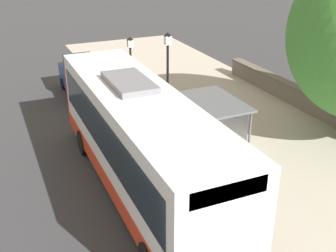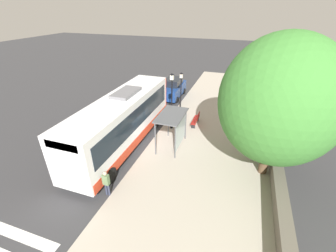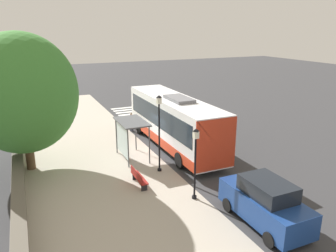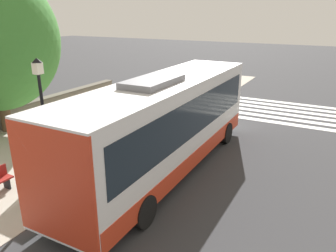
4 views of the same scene
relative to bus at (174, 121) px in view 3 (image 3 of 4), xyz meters
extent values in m
plane|color=#353538|center=(-1.72, -0.21, -1.98)|extent=(120.00, 120.00, 0.00)
cube|color=#ADA393|center=(-6.22, -0.21, -1.97)|extent=(9.00, 44.00, 0.02)
cube|color=silver|center=(3.28, 8.29, -1.97)|extent=(9.00, 0.50, 0.01)
cube|color=silver|center=(3.28, 9.24, -1.97)|extent=(9.00, 0.50, 0.01)
cube|color=silver|center=(3.28, 10.19, -1.97)|extent=(9.00, 0.50, 0.01)
cube|color=silver|center=(3.28, 11.14, -1.97)|extent=(9.00, 0.50, 0.01)
cube|color=silver|center=(3.28, 12.09, -1.97)|extent=(9.00, 0.50, 0.01)
cube|color=silver|center=(3.28, 13.04, -1.97)|extent=(9.00, 0.50, 0.01)
cube|color=#6B6356|center=(-10.27, -0.21, -1.51)|extent=(0.50, 20.00, 0.93)
cube|color=#5B5449|center=(-10.27, -0.21, -1.01)|extent=(0.60, 20.00, 0.08)
cube|color=white|center=(0.00, 0.02, 0.05)|extent=(2.56, 11.24, 3.16)
cube|color=black|center=(0.00, 0.02, 0.47)|extent=(2.60, 10.34, 1.39)
cube|color=red|center=(0.00, 0.02, -1.21)|extent=(2.60, 11.02, 0.63)
cube|color=red|center=(0.00, -5.57, 0.05)|extent=(2.60, 0.06, 3.04)
cube|color=black|center=(0.00, 5.60, 1.32)|extent=(1.92, 0.08, 0.44)
cube|color=slate|center=(0.00, -0.83, 1.75)|extent=(1.28, 2.47, 0.22)
cylinder|color=black|center=(-1.20, 3.95, -1.48)|extent=(0.30, 1.00, 1.00)
cylinder|color=black|center=(1.20, 3.95, -1.48)|extent=(0.30, 1.00, 1.00)
cylinder|color=black|center=(-1.20, -3.47, -1.48)|extent=(0.30, 1.00, 1.00)
cylinder|color=black|center=(1.20, -3.47, -1.48)|extent=(0.30, 1.00, 1.00)
cylinder|color=#515459|center=(-2.68, -2.11, -0.73)|extent=(0.08, 0.08, 2.49)
cylinder|color=#515459|center=(-2.68, 0.54, -0.73)|extent=(0.08, 0.08, 2.49)
cylinder|color=#515459|center=(-4.06, -2.11, -0.73)|extent=(0.08, 0.08, 2.49)
cylinder|color=#515459|center=(-4.06, 0.54, -0.73)|extent=(0.08, 0.08, 2.49)
cube|color=#515459|center=(-3.37, -0.79, 0.55)|extent=(1.68, 2.95, 0.08)
cube|color=silver|center=(-4.04, -0.79, -0.61)|extent=(0.03, 2.39, 1.99)
cylinder|color=#2D3347|center=(-1.68, 4.85, -1.60)|extent=(0.12, 0.12, 0.76)
cylinder|color=#2D3347|center=(-1.52, 4.85, -1.60)|extent=(0.12, 0.12, 0.76)
cube|color=#59724C|center=(-1.60, 4.85, -0.91)|extent=(0.34, 0.22, 0.61)
sphere|color=tan|center=(-1.60, 4.85, -0.50)|extent=(0.21, 0.21, 0.21)
cube|color=maroon|center=(-4.26, -4.66, -1.53)|extent=(0.40, 1.84, 0.06)
cube|color=maroon|center=(-4.43, -4.66, -1.30)|extent=(0.04, 1.84, 0.40)
cube|color=black|center=(-4.26, -5.40, -1.75)|extent=(0.32, 0.06, 0.45)
cube|color=black|center=(-4.26, -3.93, -1.75)|extent=(0.32, 0.06, 0.45)
cylinder|color=black|center=(-2.54, -3.40, -1.90)|extent=(0.24, 0.24, 0.16)
cylinder|color=black|center=(-2.54, -3.40, 0.11)|extent=(0.10, 0.10, 4.17)
cube|color=silver|center=(-2.54, -3.40, 2.37)|extent=(0.24, 0.24, 0.35)
pyramid|color=black|center=(-2.54, -3.40, 2.62)|extent=(0.28, 0.28, 0.14)
cylinder|color=black|center=(-2.22, -7.19, -1.90)|extent=(0.24, 0.24, 0.16)
cylinder|color=black|center=(-2.22, -7.19, -0.36)|extent=(0.10, 0.10, 3.24)
cube|color=silver|center=(-2.22, -7.19, 1.44)|extent=(0.24, 0.24, 0.35)
pyramid|color=black|center=(-2.22, -7.19, 1.68)|extent=(0.28, 0.28, 0.14)
cylinder|color=brown|center=(-9.58, 0.12, -0.50)|extent=(0.52, 0.52, 2.95)
ellipsoid|color=#3D7F33|center=(-9.58, 0.12, 2.72)|extent=(6.34, 6.34, 6.97)
cube|color=navy|center=(-0.45, -10.30, -1.15)|extent=(1.84, 4.45, 1.12)
cube|color=black|center=(-0.45, -10.41, -0.24)|extent=(1.57, 2.31, 0.69)
cylinder|color=black|center=(-1.32, -8.86, -1.66)|extent=(0.22, 0.64, 0.64)
cylinder|color=black|center=(0.42, -8.86, -1.66)|extent=(0.22, 0.64, 0.64)
cylinder|color=black|center=(-1.32, -11.75, -1.66)|extent=(0.22, 0.64, 0.64)
cylinder|color=black|center=(0.42, -11.75, -1.66)|extent=(0.22, 0.64, 0.64)
camera|label=1|loc=(4.19, 11.93, 6.28)|focal=45.00mm
camera|label=2|loc=(-7.60, 12.30, 7.16)|focal=24.00mm
camera|label=3|loc=(-9.51, -20.17, 6.37)|focal=35.00mm
camera|label=4|loc=(5.64, -10.34, 3.96)|focal=35.00mm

